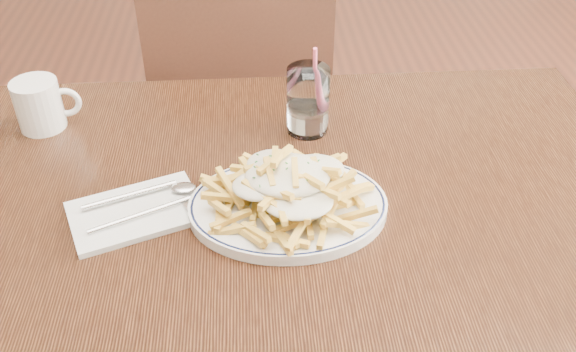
{
  "coord_description": "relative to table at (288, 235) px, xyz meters",
  "views": [
    {
      "loc": [
        -0.05,
        -0.79,
        1.4
      ],
      "look_at": [
        -0.0,
        -0.03,
        0.82
      ],
      "focal_mm": 40.0,
      "sensor_mm": 36.0,
      "label": 1
    }
  ],
  "objects": [
    {
      "name": "table",
      "position": [
        0.0,
        0.0,
        0.0
      ],
      "size": [
        1.2,
        0.8,
        0.75
      ],
      "color": "black",
      "rests_on": "ground"
    },
    {
      "name": "chair_far",
      "position": [
        -0.09,
        0.65,
        -0.14
      ],
      "size": [
        0.48,
        0.48,
        0.93
      ],
      "color": "black",
      "rests_on": "ground"
    },
    {
      "name": "fries_plate",
      "position": [
        -0.0,
        -0.03,
        0.09
      ],
      "size": [
        0.36,
        0.33,
        0.02
      ],
      "color": "white",
      "rests_on": "table"
    },
    {
      "name": "loaded_fries",
      "position": [
        -0.0,
        -0.03,
        0.14
      ],
      "size": [
        0.27,
        0.23,
        0.07
      ],
      "color": "gold",
      "rests_on": "fries_plate"
    },
    {
      "name": "napkin",
      "position": [
        -0.24,
        -0.02,
        0.08
      ],
      "size": [
        0.23,
        0.19,
        0.01
      ],
      "primitive_type": "cube",
      "rotation": [
        0.0,
        0.0,
        0.36
      ],
      "color": "silver",
      "rests_on": "table"
    },
    {
      "name": "cutlery",
      "position": [
        -0.24,
        -0.02,
        0.09
      ],
      "size": [
        0.2,
        0.15,
        0.01
      ],
      "color": "silver",
      "rests_on": "napkin"
    },
    {
      "name": "water_glass",
      "position": [
        0.05,
        0.2,
        0.13
      ],
      "size": [
        0.08,
        0.08,
        0.17
      ],
      "color": "white",
      "rests_on": "table"
    },
    {
      "name": "coffee_mug",
      "position": [
        -0.43,
        0.24,
        0.12
      ],
      "size": [
        0.12,
        0.08,
        0.09
      ],
      "color": "white",
      "rests_on": "table"
    }
  ]
}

